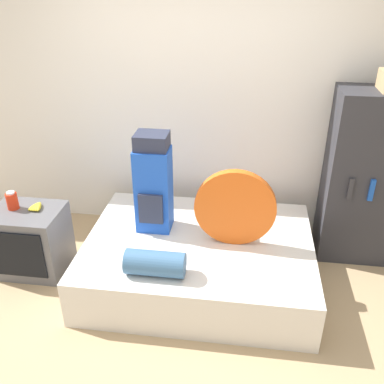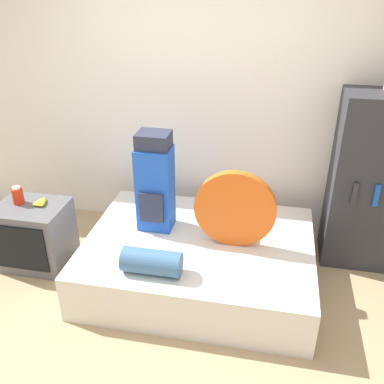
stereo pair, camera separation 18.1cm
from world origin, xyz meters
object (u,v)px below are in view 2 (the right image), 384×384
Objects in this scene: sleeping_roll at (152,262)px; canister at (18,195)px; tent_bag at (235,209)px; television at (35,235)px; backpack at (155,183)px; bookshelf at (382,184)px.

canister is (-1.34, 0.47, 0.17)m from sleeping_roll.
tent_bag is 0.78m from sleeping_roll.
television is at bearing 160.55° from sleeping_roll.
backpack reaches higher than television.
bookshelf is at bearing 31.87° from sleeping_roll.
canister is at bearing -168.57° from bookshelf.
sleeping_roll is 0.74× the size of television.
sleeping_roll is at bearing -19.45° from television.
backpack reaches higher than sleeping_roll.
bookshelf is (1.21, 0.60, 0.05)m from tent_bag.
backpack is at bearing -166.46° from bookshelf.
backpack is 1.32× the size of tent_bag.
tent_bag reaches higher than sleeping_roll.
television is (-1.78, -0.06, -0.44)m from tent_bag.
tent_bag is (0.69, -0.14, -0.09)m from backpack.
canister is 0.10× the size of bookshelf.
backpack is 1.22m from canister.
bookshelf is (1.90, 0.46, -0.04)m from backpack.
backpack is 0.73m from sleeping_roll.
backpack reaches higher than tent_bag.
tent_bag is at bearing 41.78° from sleeping_roll.
canister reaches higher than sleeping_roll.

